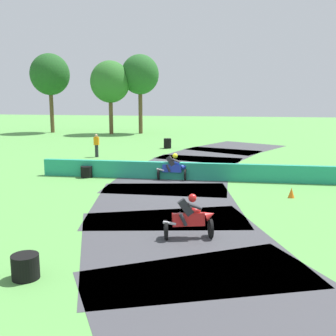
{
  "coord_description": "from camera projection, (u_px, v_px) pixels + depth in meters",
  "views": [
    {
      "loc": [
        3.26,
        -20.81,
        4.44
      ],
      "look_at": [
        0.07,
        -1.69,
        0.9
      ],
      "focal_mm": 43.75,
      "sensor_mm": 36.0,
      "label": 1
    }
  ],
  "objects": [
    {
      "name": "ground_plane",
      "position": [
        172.0,
        179.0,
        21.52
      ],
      "size": [
        120.0,
        120.0,
        0.0
      ],
      "primitive_type": "plane",
      "color": "#569947"
    },
    {
      "name": "track_asphalt",
      "position": [
        201.0,
        180.0,
        21.28
      ],
      "size": [
        11.01,
        35.9,
        0.01
      ],
      "color": "#3D3D42",
      "rests_on": "ground"
    },
    {
      "name": "safety_barrier",
      "position": [
        265.0,
        173.0,
        20.71
      ],
      "size": [
        23.67,
        0.56,
        0.9
      ],
      "primitive_type": "cube",
      "rotation": [
        0.0,
        0.0,
        -1.56
      ],
      "color": "#239375",
      "rests_on": "ground"
    },
    {
      "name": "motorcycle_lead_blue",
      "position": [
        174.0,
        167.0,
        21.26
      ],
      "size": [
        1.68,
        0.71,
        1.42
      ],
      "color": "black",
      "rests_on": "ground"
    },
    {
      "name": "motorcycle_chase_red",
      "position": [
        191.0,
        217.0,
        12.68
      ],
      "size": [
        1.68,
        1.04,
        1.43
      ],
      "color": "black",
      "rests_on": "ground"
    },
    {
      "name": "tire_stack_near",
      "position": [
        167.0,
        143.0,
        33.5
      ],
      "size": [
        0.62,
        0.62,
        0.8
      ],
      "color": "black",
      "rests_on": "ground"
    },
    {
      "name": "tire_stack_mid_a",
      "position": [
        86.0,
        172.0,
        21.91
      ],
      "size": [
        0.61,
        0.61,
        0.6
      ],
      "color": "black",
      "rests_on": "ground"
    },
    {
      "name": "tire_stack_mid_b",
      "position": [
        25.0,
        267.0,
        9.92
      ],
      "size": [
        0.67,
        0.67,
        0.6
      ],
      "color": "black",
      "rests_on": "ground"
    },
    {
      "name": "track_marshal",
      "position": [
        97.0,
        146.0,
        28.84
      ],
      "size": [
        0.34,
        0.24,
        1.63
      ],
      "color": "#232328",
      "rests_on": "ground"
    },
    {
      "name": "traffic_cone",
      "position": [
        291.0,
        193.0,
        17.65
      ],
      "size": [
        0.28,
        0.28,
        0.44
      ],
      "primitive_type": "cone",
      "color": "orange",
      "rests_on": "ground"
    },
    {
      "name": "tree_far_left",
      "position": [
        110.0,
        82.0,
        44.41
      ],
      "size": [
        4.31,
        4.31,
        7.95
      ],
      "color": "brown",
      "rests_on": "ground"
    },
    {
      "name": "tree_far_right",
      "position": [
        50.0,
        75.0,
        45.93
      ],
      "size": [
        4.39,
        4.39,
        8.85
      ],
      "color": "brown",
      "rests_on": "ground"
    },
    {
      "name": "tree_mid_rise",
      "position": [
        140.0,
        75.0,
        44.84
      ],
      "size": [
        4.12,
        4.12,
        8.65
      ],
      "color": "brown",
      "rests_on": "ground"
    }
  ]
}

